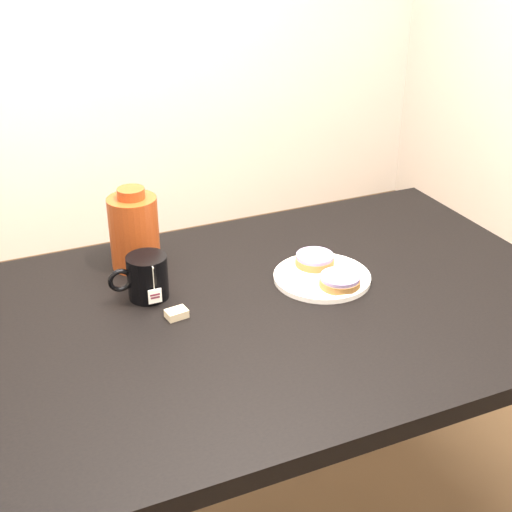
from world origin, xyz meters
The scene contains 7 objects.
table centered at (0.00, 0.00, 0.67)m, with size 1.40×0.90×0.75m.
plate centered at (0.16, 0.05, 0.76)m, with size 0.23×0.23×0.02m.
bagel_back centered at (0.17, 0.11, 0.78)m, with size 0.12×0.12×0.03m.
bagel_front centered at (0.17, -0.01, 0.78)m, with size 0.10×0.10×0.03m.
mug centered at (-0.23, 0.14, 0.80)m, with size 0.13×0.10×0.10m.
teabag_pouch centered at (-0.20, 0.03, 0.76)m, with size 0.04×0.03×0.02m, color #C6B793.
bagel_package centered at (-0.22, 0.30, 0.84)m, with size 0.12×0.12×0.20m.
Camera 1 is at (-0.57, -1.22, 1.56)m, focal length 50.00 mm.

